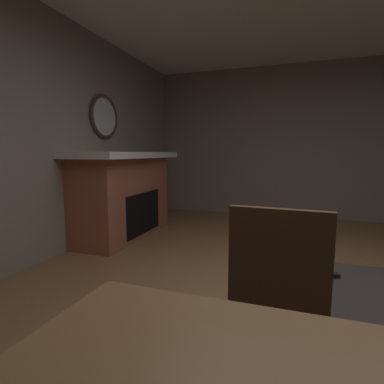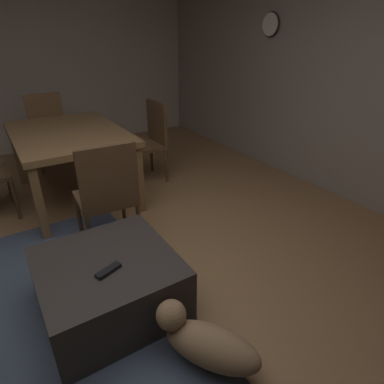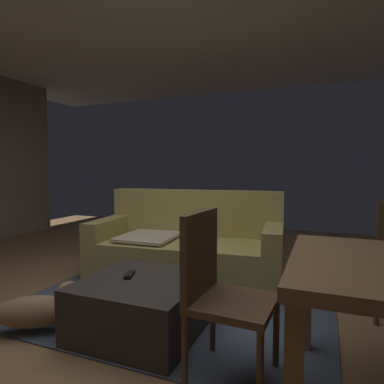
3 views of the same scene
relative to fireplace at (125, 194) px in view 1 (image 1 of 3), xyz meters
The scene contains 8 objects.
floor 2.96m from the fireplace, 54.90° to the left, with size 9.18×9.18×0.00m, color olive.
wall_left 3.29m from the fireplace, 132.32° to the left, with size 0.12×5.89×2.71m, color gray.
fireplace is the anchor object (origin of this frame).
round_wall_mirror 1.10m from the fireplace, 90.00° to the right, with size 0.60×0.05×0.60m.
ottoman_coffee_table 2.98m from the fireplace, 54.56° to the left, with size 0.81×0.82×0.39m, color #2D2826.
tv_remote 2.91m from the fireplace, 56.65° to the left, with size 0.05×0.16×0.02m, color black.
dining_chair_west 3.19m from the fireplace, 42.42° to the left, with size 0.46×0.46×0.93m.
small_dog 2.39m from the fireplace, 63.95° to the left, with size 0.57×0.47×0.32m.
Camera 1 is at (1.88, -0.17, 1.17)m, focal length 27.71 mm.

